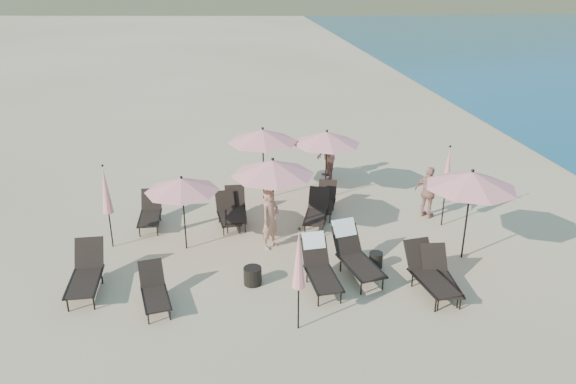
{
  "coord_description": "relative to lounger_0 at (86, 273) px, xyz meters",
  "views": [
    {
      "loc": [
        -2.93,
        -11.38,
        7.27
      ],
      "look_at": [
        -1.02,
        3.5,
        1.1
      ],
      "focal_mm": 35.0,
      "sensor_mm": 36.0,
      "label": 1
    }
  ],
  "objects": [
    {
      "name": "lounger_5",
      "position": [
        8.04,
        -1.03,
        -0.01
      ],
      "size": [
        0.93,
        1.86,
        1.02
      ],
      "rotation": [
        0.0,
        0.0,
        0.15
      ],
      "color": "black",
      "rests_on": "ground"
    },
    {
      "name": "beachgoer_a",
      "position": [
        4.54,
        1.64,
        0.35
      ],
      "size": [
        0.71,
        0.72,
        1.68
      ],
      "primitive_type": "imported",
      "rotation": [
        0.0,
        0.0,
        0.8
      ],
      "color": "#AF7A5F",
      "rests_on": "ground"
    },
    {
      "name": "lounger_0",
      "position": [
        0.0,
        0.0,
        0.0
      ],
      "size": [
        0.72,
        1.82,
        1.04
      ],
      "rotation": [
        0.0,
        0.0,
        0.02
      ],
      "color": "black",
      "rests_on": "ground"
    },
    {
      "name": "lounger_9",
      "position": [
        6.04,
        2.93,
        -0.05
      ],
      "size": [
        1.05,
        1.73,
        0.93
      ],
      "rotation": [
        0.0,
        0.0,
        -0.28
      ],
      "color": "black",
      "rests_on": "ground"
    },
    {
      "name": "umbrella_open_2",
      "position": [
        9.51,
        0.42,
        1.72
      ],
      "size": [
        2.32,
        2.32,
        2.49
      ],
      "color": "black",
      "rests_on": "ground"
    },
    {
      "name": "umbrella_open_1",
      "position": [
        4.66,
        2.06,
        1.68
      ],
      "size": [
        2.28,
        2.28,
        2.45
      ],
      "color": "black",
      "rests_on": "ground"
    },
    {
      "name": "umbrella_open_4",
      "position": [
        6.67,
        4.87,
        1.59
      ],
      "size": [
        2.18,
        2.18,
        2.35
      ],
      "color": "black",
      "rests_on": "ground"
    },
    {
      "name": "umbrella_closed_2",
      "position": [
        0.23,
        2.22,
        1.19
      ],
      "size": [
        0.28,
        0.28,
        2.4
      ],
      "color": "black",
      "rests_on": "ground"
    },
    {
      "name": "lounger_4",
      "position": [
        8.27,
        -1.1,
        -0.05
      ],
      "size": [
        0.72,
        1.67,
        0.94
      ],
      "rotation": [
        0.0,
        0.0,
        -0.06
      ],
      "color": "black",
      "rests_on": "ground"
    },
    {
      "name": "side_table_1",
      "position": [
        7.1,
        0.21,
        -0.28
      ],
      "size": [
        0.35,
        0.35,
        0.41
      ],
      "primitive_type": "cylinder",
      "color": "black",
      "rests_on": "ground"
    },
    {
      "name": "lounger_6",
      "position": [
        1.15,
        3.47,
        -0.06
      ],
      "size": [
        0.62,
        1.59,
        0.91
      ],
      "rotation": [
        0.0,
        0.0,
        -0.0
      ],
      "color": "black",
      "rests_on": "ground"
    },
    {
      "name": "lounger_2",
      "position": [
        5.51,
        -0.43,
        0.04
      ],
      "size": [
        0.79,
        1.81,
        1.1
      ],
      "rotation": [
        0.0,
        0.0,
        0.09
      ],
      "color": "black",
      "rests_on": "ground"
    },
    {
      "name": "umbrella_closed_0",
      "position": [
        4.76,
        -2.11,
        1.18
      ],
      "size": [
        0.28,
        0.28,
        2.4
      ],
      "color": "black",
      "rests_on": "ground"
    },
    {
      "name": "umbrella_closed_1",
      "position": [
        9.72,
        2.38,
        1.25
      ],
      "size": [
        0.29,
        0.29,
        2.49
      ],
      "color": "black",
      "rests_on": "ground"
    },
    {
      "name": "umbrella_open_3",
      "position": [
        4.65,
        5.1,
        1.67
      ],
      "size": [
        2.26,
        2.26,
        2.44
      ],
      "color": "black",
      "rests_on": "ground"
    },
    {
      "name": "ground",
      "position": [
        6.2,
        -0.62,
        -0.49
      ],
      "size": [
        800.0,
        800.0,
        0.0
      ],
      "primitive_type": "plane",
      "color": "#D6BA8C",
      "rests_on": "ground"
    },
    {
      "name": "umbrella_open_0",
      "position": [
        2.24,
        1.86,
        1.39
      ],
      "size": [
        1.97,
        1.97,
        2.12
      ],
      "color": "black",
      "rests_on": "ground"
    },
    {
      "name": "lounger_8",
      "position": [
        3.65,
        3.38,
        -0.05
      ],
      "size": [
        0.65,
        1.63,
        0.93
      ],
      "rotation": [
        0.0,
        0.0,
        -0.02
      ],
      "color": "black",
      "rests_on": "ground"
    },
    {
      "name": "lounger_7",
      "position": [
        3.41,
        3.2,
        -0.08
      ],
      "size": [
        0.75,
        1.56,
        0.86
      ],
      "rotation": [
        0.0,
        0.0,
        0.13
      ],
      "color": "black",
      "rests_on": "ground"
    },
    {
      "name": "beachgoer_b",
      "position": [
        7.04,
        6.62,
        0.37
      ],
      "size": [
        0.68,
        0.85,
        1.7
      ],
      "primitive_type": "imported",
      "rotation": [
        0.0,
        0.0,
        -1.53
      ],
      "color": "#8B5348",
      "rests_on": "ground"
    },
    {
      "name": "lounger_1",
      "position": [
        1.65,
        -0.84,
        -0.09
      ],
      "size": [
        0.85,
        1.56,
        0.85
      ],
      "rotation": [
        0.0,
        0.0,
        0.21
      ],
      "color": "black",
      "rests_on": "ground"
    },
    {
      "name": "lounger_10",
      "position": [
        6.44,
        3.68,
        -0.08
      ],
      "size": [
        1.02,
        1.63,
        0.88
      ],
      "rotation": [
        0.0,
        0.0,
        -0.31
      ],
      "color": "black",
      "rests_on": "ground"
    },
    {
      "name": "side_table_0",
      "position": [
        3.92,
        -0.2,
        -0.26
      ],
      "size": [
        0.44,
        0.44,
        0.44
      ],
      "primitive_type": "cylinder",
      "color": "black",
      "rests_on": "ground"
    },
    {
      "name": "lounger_3",
      "position": [
        6.48,
        0.01,
        0.08
      ],
      "size": [
        1.08,
        1.99,
        1.18
      ],
      "rotation": [
        0.0,
        0.0,
        0.22
      ],
      "color": "black",
      "rests_on": "ground"
    },
    {
      "name": "beachgoer_c",
      "position": [
        9.49,
        3.01,
        0.32
      ],
      "size": [
        0.91,
        0.98,
        1.62
      ],
      "primitive_type": "imported",
      "rotation": [
        0.0,
        0.0,
        2.27
      ],
      "color": "tan",
      "rests_on": "ground"
    }
  ]
}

